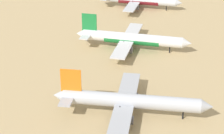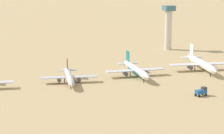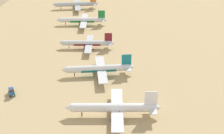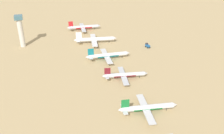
# 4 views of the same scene
# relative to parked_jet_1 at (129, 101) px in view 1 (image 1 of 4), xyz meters

# --- Properties ---
(ground_plane) EXTENTS (1800.00, 1800.00, 0.00)m
(ground_plane) POSITION_rel_parked_jet_1_xyz_m (-3.60, 77.15, -3.54)
(ground_plane) COLOR tan
(parked_jet_1) EXTENTS (36.45, 29.59, 10.52)m
(parked_jet_1) POSITION_rel_parked_jet_1_xyz_m (0.00, 0.00, 0.00)
(parked_jet_1) COLOR #B2B7C1
(parked_jet_1) RESTS_ON ground
(parked_jet_2) EXTENTS (36.02, 29.40, 10.39)m
(parked_jet_2) POSITION_rel_parked_jet_1_xyz_m (-1.98, 37.88, -0.08)
(parked_jet_2) COLOR silver
(parked_jet_2) RESTS_ON ground
(parked_jet_3) EXTENTS (33.90, 27.70, 9.79)m
(parked_jet_3) POSITION_rel_parked_jet_1_xyz_m (-1.88, 79.17, -0.28)
(parked_jet_3) COLOR silver
(parked_jet_3) RESTS_ON ground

